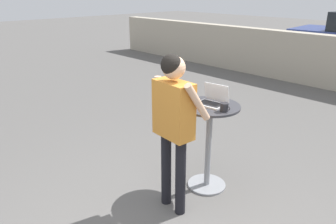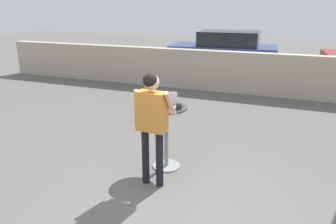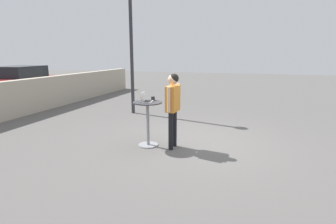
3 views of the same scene
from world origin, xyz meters
The scene contains 4 objects.
cafe_table centered at (-0.53, 1.01, 0.67)m, with size 0.67×0.67×1.05m.
laptop centered at (-0.54, 1.05, 1.10)m, with size 0.34×0.30×0.22m.
coffee_mug centered at (-0.30, 0.96, 1.10)m, with size 0.12×0.09×0.09m.
standing_person centered at (-0.51, 0.41, 1.09)m, with size 0.58×0.36×1.71m.
Camera 1 is at (1.65, -1.72, 2.27)m, focal length 35.00 mm.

